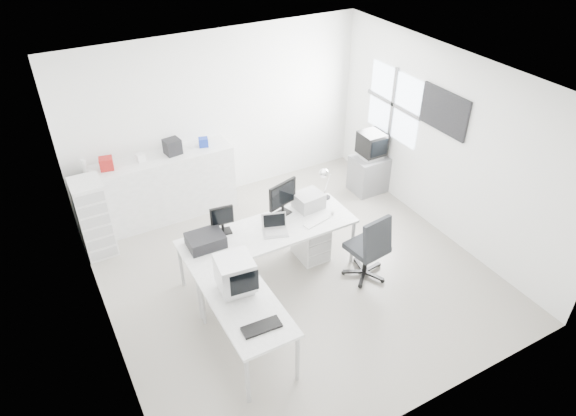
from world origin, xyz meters
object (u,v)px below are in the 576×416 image
lcd_monitor_large (283,199)px  crt_monitor (235,274)px  lcd_monitor_small (222,220)px  side_desk (247,327)px  filing_cabinet (94,218)px  main_desk (269,252)px  office_chair (367,244)px  inkjet_printer (206,240)px  laser_printer (309,200)px  tv_cabinet (369,174)px  crt_tv (372,146)px  laptop (275,227)px  drawer_pedestal (311,239)px  sideboard (166,187)px

lcd_monitor_large → crt_monitor: size_ratio=0.97×
lcd_monitor_small → lcd_monitor_large: bearing=7.3°
side_desk → filing_cabinet: size_ratio=1.16×
main_desk → crt_monitor: (-0.85, -0.85, 0.63)m
lcd_monitor_large → crt_monitor: bearing=-154.0°
lcd_monitor_large → office_chair: bearing=-65.8°
side_desk → crt_monitor: (0.00, 0.25, 0.63)m
main_desk → lcd_monitor_large: size_ratio=4.81×
lcd_monitor_large → filing_cabinet: size_ratio=0.42×
side_desk → lcd_monitor_small: (0.30, 1.35, 0.57)m
inkjet_printer → laser_printer: size_ratio=1.20×
lcd_monitor_large → crt_monitor: crt_monitor is taller
side_desk → inkjet_printer: 1.28m
lcd_monitor_small → crt_monitor: (-0.30, -1.10, 0.06)m
office_chair → filing_cabinet: bearing=135.7°
lcd_monitor_small → office_chair: bearing=-21.3°
side_desk → crt_monitor: crt_monitor is taller
tv_cabinet → main_desk: bearing=-155.9°
inkjet_printer → filing_cabinet: (-1.12, 1.56, -0.23)m
crt_monitor → crt_tv: (3.38, 1.98, -0.14)m
crt_monitor → crt_tv: bearing=36.7°
laptop → laser_printer: bearing=43.0°
laptop → office_chair: (1.10, -0.58, -0.32)m
lcd_monitor_large → laser_printer: lcd_monitor_large is taller
drawer_pedestal → tv_cabinet: size_ratio=0.93×
side_desk → lcd_monitor_large: (1.20, 1.35, 0.62)m
side_desk → tv_cabinet: (3.38, 2.23, -0.05)m
sideboard → inkjet_printer: bearing=-91.7°
lcd_monitor_small → laser_printer: (1.30, -0.03, -0.08)m
drawer_pedestal → filing_cabinet: bearing=149.0°
sideboard → filing_cabinet: filing_cabinet is taller
laptop → tv_cabinet: 2.81m
side_desk → office_chair: bearing=11.9°
inkjet_printer → lcd_monitor_small: (0.30, 0.15, 0.11)m
laptop → sideboard: 2.34m
inkjet_printer → crt_tv: bearing=17.9°
laser_printer → lcd_monitor_large: bearing=170.5°
main_desk → tv_cabinet: 2.77m
office_chair → sideboard: size_ratio=0.49×
main_desk → lcd_monitor_large: 0.76m
side_desk → crt_tv: bearing=33.4°
lcd_monitor_large → filing_cabinet: bearing=132.3°
side_desk → laser_printer: (1.60, 1.32, 0.49)m
side_desk → lcd_monitor_large: lcd_monitor_large is taller
laser_printer → sideboard: sideboard is taller
lcd_monitor_small → filing_cabinet: size_ratio=0.32×
side_desk → crt_tv: crt_tv is taller
lcd_monitor_small → tv_cabinet: bearing=23.2°
side_desk → sideboard: 3.16m
main_desk → office_chair: size_ratio=2.22×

